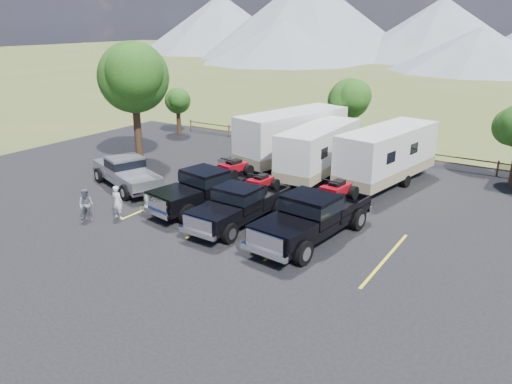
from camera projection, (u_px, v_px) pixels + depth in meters
The scene contains 17 objects.
ground at pixel (204, 261), 19.72m from camera, with size 320.00×320.00×0.00m, color #485C27.
asphalt_lot at pixel (246, 235), 22.10m from camera, with size 44.00×34.00×0.04m, color black.
stall_lines at pixel (258, 227), 22.89m from camera, with size 12.12×5.50×0.01m.
tree_big_nw at pixel (133, 77), 31.45m from camera, with size 5.54×5.18×7.84m.
tree_north at pixel (349, 99), 34.63m from camera, with size 3.46×3.24×5.25m.
tree_nw_small at pixel (178, 101), 40.50m from camera, with size 2.59×2.43×3.85m.
rail_fence at pixel (400, 153), 33.23m from camera, with size 36.12×0.12×1.00m.
mountain_range at pixel (486, 25), 105.35m from camera, with size 209.00×71.00×20.00m.
rig_left at pixel (209, 186), 25.14m from camera, with size 3.26×6.88×2.20m.
rig_center at pixel (241, 203), 23.09m from camera, with size 2.35×6.19×2.04m.
rig_right at pixel (314, 214), 21.38m from camera, with size 3.03×7.08×2.30m.
trailer_left at pixel (292, 137), 32.10m from camera, with size 4.52×10.03×3.49m.
trailer_center at pixel (319, 151), 29.56m from camera, with size 2.42×8.91×3.10m.
trailer_right at pixel (387, 155), 28.28m from camera, with size 3.72×9.48×3.28m.
pickup_silver at pixel (127, 172), 27.90m from camera, with size 6.21×3.86×1.78m.
person_a at pixel (117, 202), 23.67m from camera, with size 0.60×0.39×1.63m, color silver.
person_b at pixel (86, 205), 23.42m from camera, with size 0.75×0.59×1.55m, color slate.
Camera 1 is at (11.27, -13.83, 9.07)m, focal length 35.00 mm.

